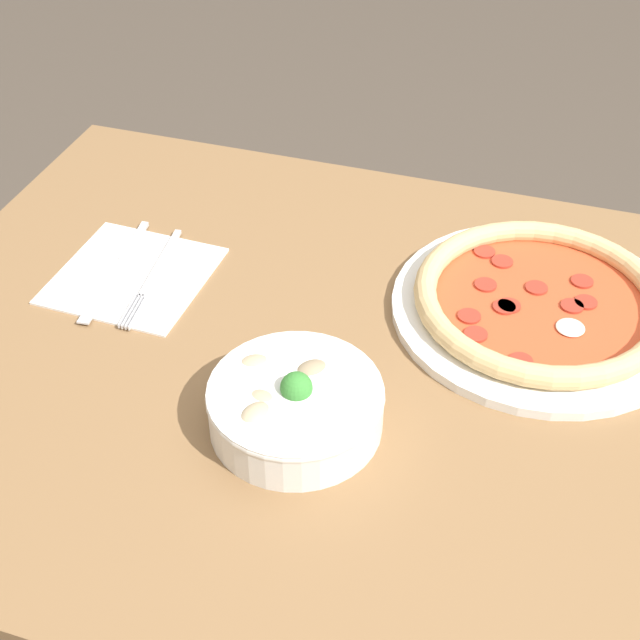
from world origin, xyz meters
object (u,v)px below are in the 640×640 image
knife (119,266)px  bowl (295,404)px  pizza (540,303)px  fork (153,276)px

knife → bowl: bearing=52.2°
pizza → knife: (0.50, 0.07, -0.01)m
pizza → fork: bearing=9.4°
bowl → knife: bowl is taller
pizza → fork: size_ratio=1.72×
knife → pizza: bearing=91.8°
pizza → fork: pizza is taller
fork → bowl: bearing=48.4°
pizza → bowl: (0.21, 0.25, 0.01)m
bowl → fork: (0.24, -0.17, -0.02)m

